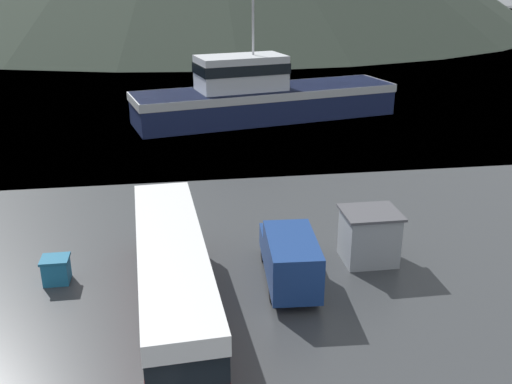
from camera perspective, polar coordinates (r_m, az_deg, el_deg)
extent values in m
plane|color=slate|center=(154.94, -8.58, 16.41)|extent=(240.00, 240.00, 0.00)
cube|color=red|center=(22.52, -8.24, -10.10)|extent=(3.23, 12.63, 0.96)
cube|color=black|center=(22.00, -8.38, -7.81)|extent=(3.17, 12.37, 1.10)
cube|color=white|center=(21.58, -8.51, -5.74)|extent=(3.23, 12.63, 0.69)
cube|color=black|center=(27.73, -9.29, -1.95)|extent=(2.17, 0.19, 1.48)
cylinder|color=black|center=(26.56, -11.24, -6.33)|extent=(0.35, 0.92, 0.90)
cylinder|color=black|center=(26.63, -6.55, -5.96)|extent=(0.35, 0.92, 0.90)
cylinder|color=black|center=(19.20, -10.54, -18.32)|extent=(0.35, 0.92, 0.90)
cylinder|color=black|center=(19.29, -3.78, -17.72)|extent=(0.35, 0.92, 0.90)
cube|color=navy|center=(23.85, 3.58, -6.87)|extent=(2.24, 4.05, 1.98)
cube|color=navy|center=(26.52, 2.68, -4.87)|extent=(2.11, 1.80, 1.09)
cube|color=black|center=(25.40, 2.95, -3.87)|extent=(1.71, 0.16, 0.69)
cylinder|color=black|center=(26.47, 0.79, -6.22)|extent=(0.26, 0.71, 0.70)
cylinder|color=black|center=(26.70, 4.63, -6.05)|extent=(0.26, 0.71, 0.70)
cylinder|color=black|center=(23.46, 1.65, -10.14)|extent=(0.26, 0.71, 0.70)
cylinder|color=black|center=(23.71, 6.02, -9.89)|extent=(0.26, 0.71, 0.70)
cube|color=#19234C|center=(51.92, 1.00, 8.85)|extent=(24.19, 10.75, 2.79)
cube|color=silver|center=(51.70, 1.01, 9.99)|extent=(24.43, 10.86, 0.70)
cube|color=silver|center=(50.53, -1.50, 11.83)|extent=(8.22, 5.51, 2.95)
cube|color=black|center=(50.46, -1.51, 12.32)|extent=(8.39, 5.66, 0.89)
cylinder|color=#B2B2B7|center=(50.36, -0.29, 17.32)|extent=(0.20, 0.20, 6.68)
cube|color=teal|center=(26.16, -19.33, -7.47)|extent=(1.07, 0.96, 1.04)
cube|color=#1A5F86|center=(25.90, -19.49, -6.35)|extent=(1.17, 1.05, 0.12)
cube|color=#93999E|center=(26.68, 11.23, -4.47)|extent=(2.34, 2.06, 2.34)
cube|color=#4C4C51|center=(26.17, 11.43, -2.04)|extent=(2.57, 2.26, 0.12)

